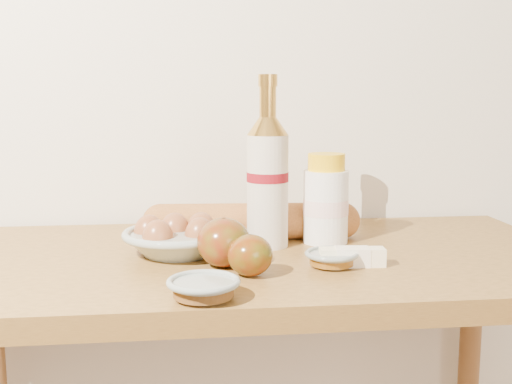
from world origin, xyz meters
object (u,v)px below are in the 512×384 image
table (254,318)px  egg_bowl (177,239)px  bourbon_bottle (268,178)px  cream_bottle (326,202)px  baguette (252,221)px

table → egg_bowl: egg_bowl is taller
table → bourbon_bottle: bearing=60.1°
cream_bottle → egg_bowl: bearing=-162.5°
bourbon_bottle → egg_bowl: bearing=173.1°
bourbon_bottle → egg_bowl: bourbon_bottle is taller
table → baguette: 0.20m
table → cream_bottle: cream_bottle is taller
bourbon_bottle → baguette: bearing=89.7°
cream_bottle → baguette: 0.15m
bourbon_bottle → baguette: bourbon_bottle is taller
baguette → cream_bottle: bearing=-13.5°
cream_bottle → baguette: (-0.14, 0.04, -0.05)m
baguette → table: bearing=-90.7°
table → bourbon_bottle: size_ratio=3.66×
cream_bottle → table: bearing=-148.0°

